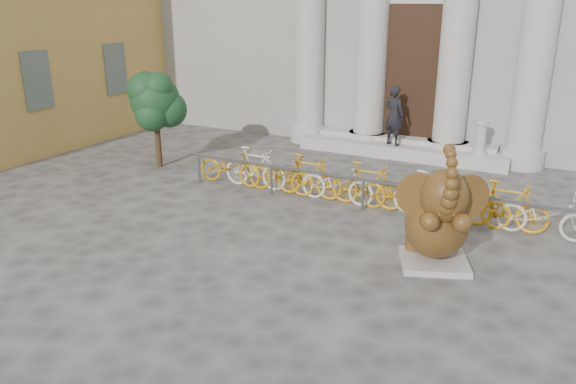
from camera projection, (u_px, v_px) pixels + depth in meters
The scene contains 7 objects.
ground at pixel (220, 301), 8.46m from camera, with size 80.00×80.00×0.00m, color #474442.
entrance_steps at pixel (402, 150), 16.28m from camera, with size 6.00×1.20×0.36m, color #A8A59E.
elephant_statue at pixel (438, 222), 9.33m from camera, with size 1.49×1.76×2.21m.
bike_rack at pixel (367, 185), 12.15m from camera, with size 8.98×0.53×1.00m.
tree at pixel (155, 101), 14.68m from camera, with size 1.48×1.35×2.56m.
pedestrian at pixel (394, 116), 15.82m from camera, with size 0.62×0.41×1.70m, color black.
balustrade_post at pixel (480, 139), 14.88m from camera, with size 0.38×0.38×0.93m.
Camera 1 is at (4.35, -6.15, 4.31)m, focal length 35.00 mm.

